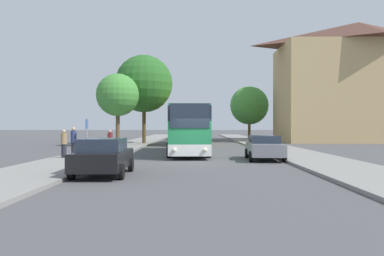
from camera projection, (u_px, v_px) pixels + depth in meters
name	position (u px, v px, depth m)	size (l,w,h in m)	color
ground_plane	(197.00, 162.00, 21.38)	(300.00, 300.00, 0.00)	#4C4C4F
sidewalk_left	(75.00, 161.00, 21.45)	(4.00, 120.00, 0.15)	gray
sidewalk_right	(320.00, 161.00, 21.30)	(4.00, 120.00, 0.15)	gray
building_right_background	(359.00, 82.00, 47.61)	(19.69, 10.04, 15.26)	tan
bus_front	(188.00, 129.00, 27.79)	(3.20, 11.78, 3.43)	silver
bus_middle	(189.00, 128.00, 42.28)	(3.10, 12.18, 3.50)	#2D2D2D
bus_rear	(192.00, 127.00, 56.39)	(2.73, 10.86, 3.40)	#238942
parked_car_left_curb	(103.00, 156.00, 15.71)	(2.21, 4.21, 1.56)	black
parked_car_right_near	(264.00, 147.00, 22.78)	(2.27, 4.40, 1.48)	slate
bus_stop_sign	(87.00, 133.00, 23.41)	(0.08, 0.45, 2.39)	gray
pedestrian_waiting_near	(64.00, 143.00, 22.69)	(0.36, 0.36, 1.71)	#23232D
pedestrian_waiting_far	(74.00, 141.00, 23.76)	(0.36, 0.36, 1.84)	#23232D
pedestrian_walking_back	(110.00, 141.00, 26.78)	(0.36, 0.36, 1.64)	#23232D
tree_left_near	(144.00, 84.00, 41.27)	(6.32, 6.32, 9.72)	#513D23
tree_left_far	(118.00, 95.00, 37.30)	(4.26, 4.26, 7.13)	brown
tree_right_near	(249.00, 105.00, 55.33)	(5.66, 5.66, 7.75)	#513D23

